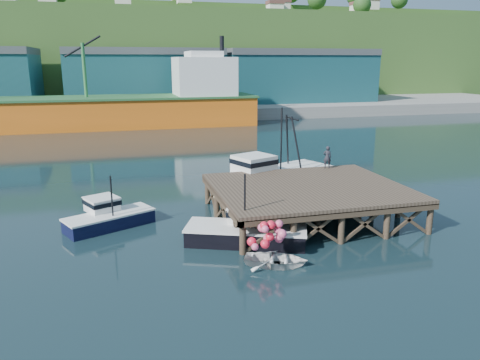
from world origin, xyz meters
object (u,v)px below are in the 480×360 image
object	(u,v)px
boat_navy	(108,216)
dinghy	(276,260)
boat_black	(247,228)
trawler	(273,175)
dockworker	(327,157)

from	to	relation	value
boat_navy	dinghy	bearing A→B (deg)	-70.50
boat_navy	dinghy	xyz separation A→B (m)	(8.07, -8.14, -0.35)
boat_black	dinghy	bearing A→B (deg)	-60.10
trawler	boat_navy	bearing A→B (deg)	178.75
dockworker	dinghy	bearing A→B (deg)	75.70
boat_black	dockworker	distance (m)	11.34
boat_black	trawler	world-z (taller)	trawler
trawler	dinghy	size ratio (longest dim) A/B	3.28
boat_black	dockworker	size ratio (longest dim) A/B	4.28
boat_black	dinghy	size ratio (longest dim) A/B	2.27
boat_black	trawler	xyz separation A→B (m)	(4.80, 9.46, 0.58)
boat_black	dinghy	xyz separation A→B (m)	(0.47, -3.58, -0.43)
trawler	dockworker	bearing A→B (deg)	-53.44
boat_navy	trawler	xyz separation A→B (m)	(12.40, 4.89, 0.67)
dockworker	boat_black	bearing A→B (deg)	62.85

